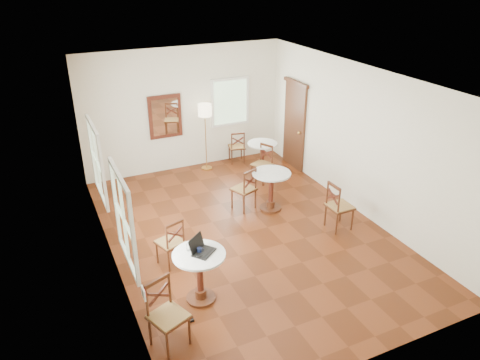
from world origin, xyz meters
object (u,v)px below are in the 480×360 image
(chair_back_a, at_px, (237,147))
(mouse, at_px, (200,256))
(chair_near_b, at_px, (167,315))
(water_glass, at_px, (188,247))
(chair_mid_b, at_px, (339,206))
(floor_lamp, at_px, (205,115))
(laptop, at_px, (201,248))
(cafe_table_back, at_px, (262,154))
(chair_mid_a, at_px, (245,189))
(navy_mug, at_px, (200,250))
(chair_back_b, at_px, (263,164))
(cafe_table_near, at_px, (200,271))
(power_adapter, at_px, (191,320))
(cafe_table_mid, at_px, (271,187))
(chair_near_a, at_px, (171,242))

(chair_back_a, distance_m, mouse, 5.50)
(chair_near_b, xyz_separation_m, mouse, (0.69, 0.59, 0.37))
(chair_back_a, distance_m, water_glass, 5.35)
(chair_mid_b, distance_m, mouse, 3.34)
(floor_lamp, height_order, laptop, floor_lamp)
(cafe_table_back, distance_m, chair_back_a, 0.89)
(chair_mid_a, bearing_deg, navy_mug, 30.35)
(chair_back_b, bearing_deg, water_glass, -68.22)
(cafe_table_near, distance_m, chair_near_b, 0.98)
(laptop, xyz_separation_m, navy_mug, (-0.02, -0.02, -0.02))
(chair_mid_a, bearing_deg, mouse, 30.96)
(chair_mid_a, relative_size, navy_mug, 8.39)
(mouse, bearing_deg, chair_mid_a, 33.18)
(chair_mid_b, height_order, navy_mug, chair_mid_b)
(power_adapter, bearing_deg, cafe_table_back, 51.50)
(cafe_table_mid, xyz_separation_m, mouse, (-2.37, -2.16, 0.34))
(chair_back_a, height_order, mouse, mouse)
(chair_back_a, xyz_separation_m, laptop, (-2.70, -4.61, 0.48))
(cafe_table_near, relative_size, chair_mid_a, 0.91)
(cafe_table_near, height_order, mouse, mouse)
(chair_back_a, bearing_deg, navy_mug, 71.71)
(chair_back_a, bearing_deg, mouse, 71.89)
(chair_near_b, xyz_separation_m, floor_lamp, (2.59, 5.26, 0.92))
(cafe_table_mid, bearing_deg, cafe_table_back, 68.17)
(laptop, bearing_deg, chair_mid_a, 12.99)
(chair_near_b, relative_size, laptop, 2.25)
(chair_near_a, xyz_separation_m, floor_lamp, (2.00, 3.51, 0.98))
(chair_mid_b, distance_m, navy_mug, 3.28)
(navy_mug, height_order, water_glass, water_glass)
(cafe_table_mid, distance_m, chair_near_b, 4.12)
(cafe_table_near, relative_size, chair_back_a, 0.99)
(chair_near_a, relative_size, chair_near_b, 0.89)
(cafe_table_near, distance_m, chair_mid_b, 3.28)
(chair_mid_a, bearing_deg, chair_back_b, -153.90)
(chair_near_a, bearing_deg, water_glass, 72.01)
(power_adapter, bearing_deg, floor_lamp, 66.35)
(chair_back_a, bearing_deg, chair_back_b, 105.65)
(chair_mid_a, bearing_deg, chair_back_a, -131.91)
(cafe_table_back, height_order, power_adapter, cafe_table_back)
(mouse, bearing_deg, water_glass, 92.15)
(mouse, height_order, navy_mug, navy_mug)
(chair_back_b, bearing_deg, cafe_table_mid, -46.00)
(chair_mid_b, relative_size, laptop, 2.20)
(floor_lamp, xyz_separation_m, mouse, (-1.90, -4.67, -0.55))
(cafe_table_near, bearing_deg, chair_mid_b, 14.97)
(laptop, relative_size, navy_mug, 4.02)
(cafe_table_near, height_order, floor_lamp, floor_lamp)
(cafe_table_back, height_order, chair_mid_a, chair_mid_a)
(floor_lamp, bearing_deg, cafe_table_near, -112.25)
(laptop, bearing_deg, floor_lamp, 29.47)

